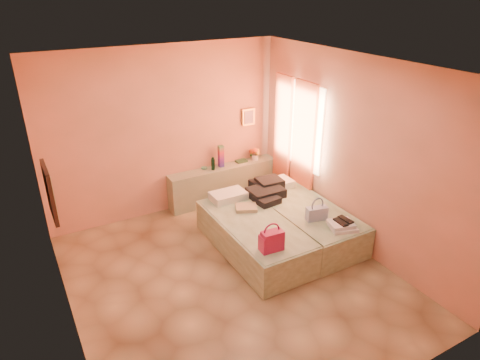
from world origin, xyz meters
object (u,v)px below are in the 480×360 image
object	(u,v)px
bed_right	(304,221)
green_book	(241,161)
flower_vase	(255,153)
blue_handbag	(317,213)
bed_left	(254,236)
towel_stack	(343,226)
water_bottle	(213,164)
magenta_handbag	(271,240)
headboard_ledge	(224,183)

from	to	relation	value
bed_right	green_book	distance (m)	1.80
flower_vase	blue_handbag	xyz separation A→B (m)	(-0.21, -2.08, -0.19)
bed_left	towel_stack	xyz separation A→B (m)	(0.97, -0.78, 0.30)
bed_left	water_bottle	distance (m)	1.74
green_book	magenta_handbag	size ratio (longest dim) A/B	0.66
water_bottle	towel_stack	distance (m)	2.58
headboard_ledge	water_bottle	xyz separation A→B (m)	(-0.22, -0.03, 0.44)
bed_right	headboard_ledge	bearing A→B (deg)	107.16
headboard_ledge	bed_left	size ratio (longest dim) A/B	1.02
bed_right	bed_left	bearing A→B (deg)	179.39
headboard_ledge	magenta_handbag	world-z (taller)	magenta_handbag
bed_right	flower_vase	size ratio (longest dim) A/B	7.17
water_bottle	bed_left	bearing A→B (deg)	-95.40
green_book	blue_handbag	world-z (taller)	blue_handbag
headboard_ledge	towel_stack	size ratio (longest dim) A/B	5.86
towel_stack	magenta_handbag	bearing A→B (deg)	177.04
green_book	flower_vase	xyz separation A→B (m)	(0.26, -0.05, 0.12)
magenta_handbag	flower_vase	bearing A→B (deg)	67.37
headboard_ledge	green_book	world-z (taller)	green_book
towel_stack	bed_right	bearing A→B (deg)	95.36
flower_vase	magenta_handbag	bearing A→B (deg)	-116.67
magenta_handbag	bed_left	bearing A→B (deg)	79.81
headboard_ledge	green_book	bearing A→B (deg)	6.08
bed_right	towel_stack	bearing A→B (deg)	-84.64
bed_left	towel_stack	bearing A→B (deg)	-38.72
headboard_ledge	blue_handbag	distance (m)	2.14
water_bottle	magenta_handbag	bearing A→B (deg)	-98.12
water_bottle	flower_vase	bearing A→B (deg)	1.83
bed_left	magenta_handbag	xyz separation A→B (m)	(-0.18, -0.72, 0.39)
green_book	towel_stack	world-z (taller)	green_book
flower_vase	magenta_handbag	world-z (taller)	flower_vase
green_book	headboard_ledge	bearing A→B (deg)	-174.59
bed_left	flower_vase	distance (m)	2.04
headboard_ledge	green_book	distance (m)	0.52
blue_handbag	water_bottle	bearing A→B (deg)	120.18
water_bottle	flower_vase	world-z (taller)	flower_vase
blue_handbag	flower_vase	bearing A→B (deg)	96.57
magenta_handbag	headboard_ledge	bearing A→B (deg)	81.02
flower_vase	blue_handbag	distance (m)	2.09
water_bottle	magenta_handbag	distance (m)	2.40
water_bottle	blue_handbag	distance (m)	2.16
bed_right	towel_stack	distance (m)	0.83
headboard_ledge	magenta_handbag	bearing A→B (deg)	-103.03
bed_left	magenta_handbag	distance (m)	0.84
towel_stack	flower_vase	bearing A→B (deg)	88.77
bed_right	magenta_handbag	xyz separation A→B (m)	(-1.08, -0.71, 0.39)
water_bottle	flower_vase	xyz separation A→B (m)	(0.87, 0.03, 0.03)
bed_left	water_bottle	world-z (taller)	water_bottle
green_book	towel_stack	size ratio (longest dim) A/B	0.57
flower_vase	water_bottle	bearing A→B (deg)	-178.17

